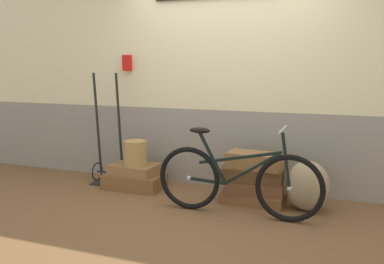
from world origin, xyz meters
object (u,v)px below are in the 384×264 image
Objects in this scene: suitcase_0 at (135,181)px; wicker_basket at (135,153)px; luggage_trolley at (108,155)px; bicycle at (237,181)px; suitcase_1 at (135,169)px; suitcase_4 at (253,174)px; suitcase_2 at (253,197)px; burlap_sack at (308,186)px; suitcase_3 at (255,188)px; suitcase_5 at (255,160)px.

wicker_basket is at bearing -42.98° from suitcase_0.
luggage_trolley is 1.92m from bicycle.
wicker_basket is (0.03, -0.02, 0.21)m from suitcase_1.
suitcase_4 reaches higher than suitcase_1.
wicker_basket is (-1.43, -0.03, 0.13)m from suitcase_4.
suitcase_2 is at bearing -36.69° from suitcase_4.
suitcase_4 is 0.60m from burlap_sack.
burlap_sack is at bearing 31.10° from bicycle.
wicker_basket is 0.18× the size of bicycle.
suitcase_4 reaches higher than suitcase_3.
suitcase_3 is (1.51, -0.04, 0.09)m from suitcase_0.
suitcase_5 is (-0.01, 0.01, 0.30)m from suitcase_3.
suitcase_1 is at bearing -174.80° from suitcase_5.
bicycle reaches higher than suitcase_5.
suitcase_5 is at bearing 121.39° from suitcase_3.
suitcase_2 is 1.04× the size of suitcase_4.
luggage_trolley is at bearing 171.05° from suitcase_1.
suitcase_3 is at bearing -2.79° from suitcase_0.
bicycle is (1.40, -0.46, 0.27)m from suitcase_0.
burlap_sack reaches higher than suitcase_2.
wicker_basket is (-1.45, -0.01, 0.39)m from suitcase_2.
bicycle is at bearing -16.91° from luggage_trolley.
suitcase_3 is 0.15m from suitcase_4.
suitcase_5 is at bearing 3.24° from suitcase_1.
suitcase_3 is at bearing 2.84° from suitcase_1.
suitcase_3 is at bearing -44.99° from suitcase_2.
suitcase_0 is 1.06× the size of suitcase_4.
suitcase_5 is 0.60m from burlap_sack.
luggage_trolley reaches higher than burlap_sack.
suitcase_1 is 0.46m from luggage_trolley.
bicycle is at bearing -97.69° from suitcase_2.
bicycle is (1.40, -0.46, 0.12)m from suitcase_1.
suitcase_0 reaches higher than suitcase_2.
suitcase_2 is 0.26m from suitcase_4.
wicker_basket reaches higher than suitcase_5.
suitcase_5 reaches higher than suitcase_0.
suitcase_2 is 1.31× the size of burlap_sack.
suitcase_0 is at bearing 161.84° from bicycle.
burlap_sack is (2.06, -0.07, 0.17)m from suitcase_0.
bicycle is (1.83, -0.56, -0.01)m from luggage_trolley.
suitcase_1 is at bearing 138.37° from wicker_basket.
luggage_trolley is 0.83× the size of bicycle.
suitcase_3 is 0.92× the size of suitcase_4.
suitcase_1 is 1.46m from suitcase_4.
suitcase_2 is at bearing -1.84° from suitcase_0.
suitcase_2 is 0.42m from suitcase_5.
burlap_sack reaches higher than suitcase_3.
luggage_trolley is at bearing 163.09° from bicycle.
luggage_trolley reaches higher than suitcase_1.
suitcase_4 is at bearing 147.24° from suitcase_5.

